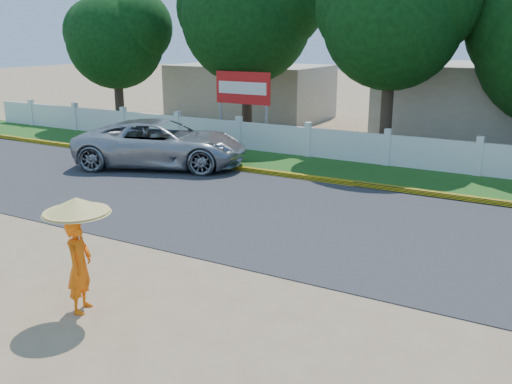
% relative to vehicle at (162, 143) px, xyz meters
% --- Properties ---
extents(ground, '(120.00, 120.00, 0.00)m').
position_rel_vehicle_xyz_m(ground, '(6.74, -7.30, -0.81)').
color(ground, '#9E8460').
rests_on(ground, ground).
extents(road, '(60.00, 7.00, 0.02)m').
position_rel_vehicle_xyz_m(road, '(6.74, -2.80, -0.80)').
color(road, '#38383A').
rests_on(road, ground).
extents(grass_verge, '(60.00, 3.50, 0.03)m').
position_rel_vehicle_xyz_m(grass_verge, '(6.74, 2.45, -0.79)').
color(grass_verge, '#2D601E').
rests_on(grass_verge, ground).
extents(curb, '(40.00, 0.18, 0.16)m').
position_rel_vehicle_xyz_m(curb, '(6.74, 0.75, -0.73)').
color(curb, yellow).
rests_on(curb, ground).
extents(fence, '(40.00, 0.10, 1.10)m').
position_rel_vehicle_xyz_m(fence, '(6.74, 3.90, -0.26)').
color(fence, silver).
rests_on(fence, ground).
extents(building_near, '(10.00, 6.00, 3.20)m').
position_rel_vehicle_xyz_m(building_near, '(9.74, 10.70, 0.79)').
color(building_near, '#B7AD99').
rests_on(building_near, ground).
extents(building_far, '(8.00, 5.00, 2.80)m').
position_rel_vehicle_xyz_m(building_far, '(-3.26, 11.70, 0.59)').
color(building_far, '#B7AD99').
rests_on(building_far, ground).
extents(vehicle, '(6.39, 4.66, 1.61)m').
position_rel_vehicle_xyz_m(vehicle, '(0.00, 0.00, 0.00)').
color(vehicle, '#9FA3A7').
rests_on(vehicle, ground).
extents(monk_with_parasol, '(1.09, 1.09, 1.98)m').
position_rel_vehicle_xyz_m(monk_with_parasol, '(5.56, -9.07, 0.48)').
color(monk_with_parasol, orange).
rests_on(monk_with_parasol, ground).
extents(billboard, '(2.50, 0.13, 2.95)m').
position_rel_vehicle_xyz_m(billboard, '(0.28, 5.00, 1.33)').
color(billboard, gray).
rests_on(billboard, ground).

